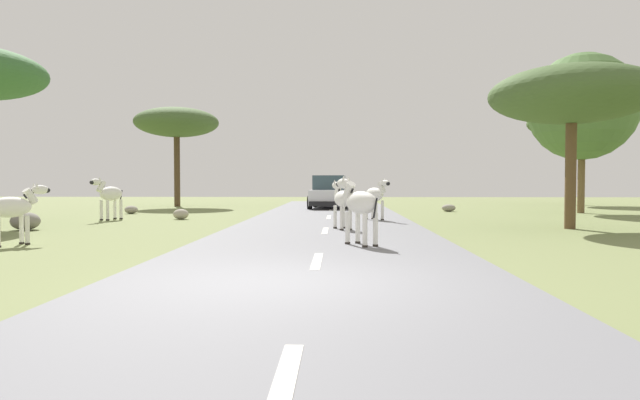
% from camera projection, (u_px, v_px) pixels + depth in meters
% --- Properties ---
extents(ground_plane, '(90.00, 90.00, 0.00)m').
position_uv_depth(ground_plane, '(289.00, 285.00, 7.67)').
color(ground_plane, olive).
extents(road, '(6.00, 64.00, 0.05)m').
position_uv_depth(road, '(312.00, 283.00, 7.66)').
color(road, slate).
rests_on(road, ground_plane).
extents(lane_markings, '(0.16, 56.00, 0.01)m').
position_uv_depth(lane_markings, '(308.00, 296.00, 6.66)').
color(lane_markings, silver).
rests_on(lane_markings, road).
extents(zebra_0, '(0.96, 1.51, 1.53)m').
position_uv_depth(zebra_0, '(376.00, 195.00, 20.04)').
color(zebra_0, silver).
rests_on(zebra_0, road).
extents(zebra_1, '(0.80, 1.69, 1.64)m').
position_uv_depth(zebra_1, '(109.00, 194.00, 20.78)').
color(zebra_1, silver).
rests_on(zebra_1, ground_plane).
extents(zebra_2, '(0.70, 1.51, 1.47)m').
position_uv_depth(zebra_2, '(342.00, 200.00, 16.17)').
color(zebra_2, silver).
rests_on(zebra_2, road).
extents(zebra_3, '(0.98, 1.37, 1.43)m').
position_uv_depth(zebra_3, '(14.00, 208.00, 12.43)').
color(zebra_3, silver).
rests_on(zebra_3, ground_plane).
extents(zebra_4, '(1.05, 1.48, 1.54)m').
position_uv_depth(zebra_4, '(359.00, 203.00, 12.09)').
color(zebra_4, silver).
rests_on(zebra_4, road).
extents(car_0, '(2.21, 4.43, 1.74)m').
position_uv_depth(car_0, '(328.00, 191.00, 36.40)').
color(car_0, silver).
rests_on(car_0, road).
extents(car_1, '(2.22, 4.44, 1.74)m').
position_uv_depth(car_1, '(329.00, 193.00, 29.37)').
color(car_1, silver).
rests_on(car_1, road).
extents(tree_0, '(4.91, 4.91, 7.38)m').
position_uv_depth(tree_0, '(582.00, 107.00, 25.27)').
color(tree_0, brown).
rests_on(tree_0, ground_plane).
extents(tree_1, '(4.89, 4.89, 5.80)m').
position_uv_depth(tree_1, '(177.00, 123.00, 32.13)').
color(tree_1, '#4C3823').
rests_on(tree_1, ground_plane).
extents(tree_3, '(5.32, 5.32, 6.10)m').
position_uv_depth(tree_3, '(571.00, 123.00, 34.42)').
color(tree_3, '#4C3823').
rests_on(tree_3, ground_plane).
extents(tree_4, '(4.95, 4.95, 4.97)m').
position_uv_depth(tree_4, '(572.00, 96.00, 16.73)').
color(tree_4, brown).
rests_on(tree_4, ground_plane).
extents(rock_0, '(0.83, 0.84, 0.54)m').
position_uv_depth(rock_0, '(25.00, 221.00, 16.39)').
color(rock_0, gray).
rests_on(rock_0, ground_plane).
extents(rock_1, '(0.60, 0.52, 0.40)m').
position_uv_depth(rock_1, '(181.00, 214.00, 21.14)').
color(rock_1, '#A89E8C').
rests_on(rock_1, ground_plane).
extents(rock_2, '(0.67, 0.51, 0.35)m').
position_uv_depth(rock_2, '(449.00, 208.00, 26.70)').
color(rock_2, gray).
rests_on(rock_2, ground_plane).
extents(rock_3, '(0.59, 0.55, 0.36)m').
position_uv_depth(rock_3, '(131.00, 210.00, 24.89)').
color(rock_3, gray).
rests_on(rock_3, ground_plane).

